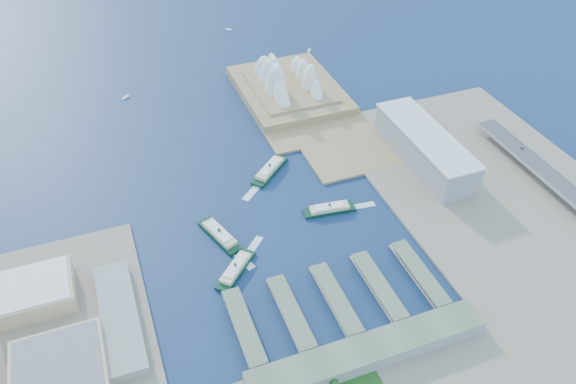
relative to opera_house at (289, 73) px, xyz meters
name	(u,v)px	position (x,y,z in m)	size (l,w,h in m)	color
ground	(290,250)	(-105.00, -280.00, -32.00)	(3000.00, 3000.00, 0.00)	#0D1B3E
east_land	(528,222)	(135.00, -330.00, -30.50)	(240.00, 500.00, 3.00)	gray
peninsula	(296,100)	(2.50, -20.00, -30.50)	(135.00, 220.00, 3.00)	#977952
opera_house	(289,73)	(0.00, 0.00, 0.00)	(134.00, 180.00, 58.00)	white
toaster_building	(425,147)	(90.00, -200.00, -11.50)	(45.00, 155.00, 35.00)	gray
west_buildings	(8,384)	(-355.00, -350.00, -15.50)	(200.00, 280.00, 27.00)	olive
ferry_wharves	(336,300)	(-91.00, -355.00, -27.35)	(184.00, 90.00, 9.30)	#56654D
terminal_building	(369,352)	(-90.00, -415.00, -23.00)	(200.00, 28.00, 12.00)	gray
ferry_a	(219,233)	(-164.04, -238.46, -26.44)	(14.98, 58.84, 11.13)	black
ferry_b	(270,168)	(-82.68, -156.09, -26.32)	(15.30, 60.11, 11.37)	black
ferry_c	(235,268)	(-162.27, -287.84, -26.81)	(13.98, 54.93, 10.39)	black
ferry_d	(329,207)	(-46.60, -241.31, -26.83)	(13.93, 54.73, 10.35)	black
boat_b	(125,97)	(-212.45, 69.75, -30.54)	(3.78, 10.81, 2.92)	white
boat_c	(309,51)	(76.28, 113.02, -30.62)	(3.57, 12.26, 2.76)	white
boat_e	(229,29)	(-19.30, 234.58, -30.60)	(3.63, 11.42, 2.80)	white
car_c	(522,148)	(199.00, -234.92, -16.45)	(1.96, 4.82, 1.40)	slate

